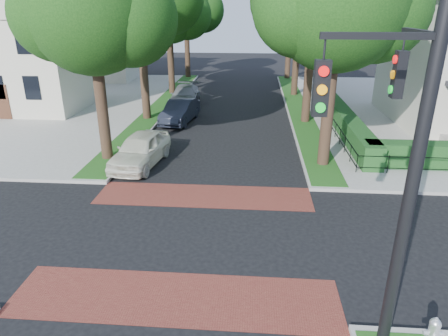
{
  "coord_description": "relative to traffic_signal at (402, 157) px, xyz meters",
  "views": [
    {
      "loc": [
        2.02,
        -11.87,
        7.4
      ],
      "look_at": [
        0.91,
        2.45,
        1.6
      ],
      "focal_mm": 32.0,
      "sensor_mm": 36.0,
      "label": 1
    }
  ],
  "objects": [
    {
      "name": "traffic_signal",
      "position": [
        0.0,
        0.0,
        0.0
      ],
      "size": [
        2.17,
        2.0,
        8.0
      ],
      "color": "black",
      "rests_on": "sidewalk_se"
    },
    {
      "name": "tree_left_near",
      "position": [
        -10.28,
        11.64,
        2.56
      ],
      "size": [
        7.5,
        6.45,
        10.2
      ],
      "color": "black",
      "rests_on": "sidewalk_nw"
    },
    {
      "name": "hedge_main_road",
      "position": [
        2.81,
        19.41,
        -3.96
      ],
      "size": [
        1.0,
        18.0,
        1.2
      ],
      "primitive_type": "cube",
      "color": "#143A18",
      "rests_on": "sidewalk_ne"
    },
    {
      "name": "parked_car_front",
      "position": [
        -8.48,
        10.96,
        -3.9
      ],
      "size": [
        2.5,
        4.94,
        1.62
      ],
      "primitive_type": "imported",
      "rotation": [
        0.0,
        0.0,
        -0.13
      ],
      "color": "silver",
      "rests_on": "ground"
    },
    {
      "name": "fire_hydrant",
      "position": [
        1.29,
        -0.19,
        -4.14
      ],
      "size": [
        0.46,
        0.47,
        0.87
      ],
      "rotation": [
        0.0,
        0.0,
        -0.22
      ],
      "color": "silver",
      "rests_on": "sidewalk_se"
    },
    {
      "name": "tree_left_back",
      "position": [
        -10.28,
        37.65,
        2.7
      ],
      "size": [
        7.75,
        6.66,
        10.44
      ],
      "color": "black",
      "rests_on": "sidewalk_nw"
    },
    {
      "name": "house_left_far",
      "position": [
        -20.38,
        36.41,
        0.33
      ],
      "size": [
        10.0,
        9.0,
        10.14
      ],
      "color": "beige",
      "rests_on": "sidewalk_nw"
    },
    {
      "name": "ground",
      "position": [
        -4.89,
        4.41,
        -4.71
      ],
      "size": [
        120.0,
        120.0,
        0.0
      ],
      "primitive_type": "plane",
      "color": "black",
      "rests_on": "ground"
    },
    {
      "name": "crosswalk_far",
      "position": [
        -4.89,
        7.61,
        -4.7
      ],
      "size": [
        9.0,
        2.2,
        0.01
      ],
      "primitive_type": "cube",
      "color": "maroon",
      "rests_on": "ground"
    },
    {
      "name": "parked_car_middle",
      "position": [
        -7.96,
        19.06,
        -3.94
      ],
      "size": [
        2.24,
        4.82,
        1.53
      ],
      "primitive_type": "imported",
      "rotation": [
        0.0,
        0.0,
        -0.14
      ],
      "color": "black",
      "rests_on": "ground"
    },
    {
      "name": "crosswalk_near",
      "position": [
        -4.89,
        1.21,
        -4.7
      ],
      "size": [
        9.0,
        2.2,
        0.01
      ],
      "primitive_type": "cube",
      "color": "maroon",
      "rests_on": "ground"
    },
    {
      "name": "house_left_near",
      "position": [
        -20.38,
        22.41,
        0.33
      ],
      "size": [
        10.0,
        9.0,
        10.14
      ],
      "color": "beige",
      "rests_on": "sidewalk_nw"
    },
    {
      "name": "fence_main_road",
      "position": [
        2.01,
        19.41,
        -4.11
      ],
      "size": [
        0.06,
        18.0,
        0.9
      ],
      "primitive_type": null,
      "color": "black",
      "rests_on": "sidewalk_ne"
    },
    {
      "name": "grass_strip_ne",
      "position": [
        0.51,
        23.51,
        -4.55
      ],
      "size": [
        1.6,
        29.8,
        0.02
      ],
      "primitive_type": "cube",
      "color": "#194915",
      "rests_on": "sidewalk_ne"
    },
    {
      "name": "tree_right_near",
      "position": [
        0.72,
        11.65,
        2.92
      ],
      "size": [
        7.75,
        6.67,
        10.66
      ],
      "color": "black",
      "rests_on": "sidewalk_ne"
    },
    {
      "name": "tree_right_back",
      "position": [
        0.72,
        37.64,
        2.56
      ],
      "size": [
        7.5,
        6.45,
        10.2
      ],
      "color": "black",
      "rests_on": "sidewalk_ne"
    },
    {
      "name": "grass_strip_nw",
      "position": [
        -10.29,
        23.51,
        -4.55
      ],
      "size": [
        1.6,
        29.8,
        0.02
      ],
      "primitive_type": "cube",
      "color": "#194915",
      "rests_on": "sidewalk_nw"
    },
    {
      "name": "tree_right_far",
      "position": [
        0.71,
        28.64,
        2.2
      ],
      "size": [
        7.25,
        6.23,
        9.74
      ],
      "color": "black",
      "rests_on": "sidewalk_ne"
    },
    {
      "name": "parked_car_rear",
      "position": [
        -8.49,
        24.22,
        -3.94
      ],
      "size": [
        2.35,
        5.39,
        1.54
      ],
      "primitive_type": "imported",
      "rotation": [
        0.0,
        0.0,
        0.04
      ],
      "color": "gray",
      "rests_on": "ground"
    },
    {
      "name": "tree_left_far",
      "position": [
        -10.29,
        28.63,
        2.41
      ],
      "size": [
        7.0,
        6.02,
        9.86
      ],
      "color": "black",
      "rests_on": "sidewalk_nw"
    }
  ]
}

